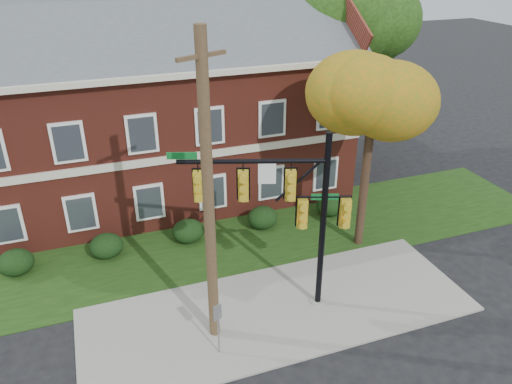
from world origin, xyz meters
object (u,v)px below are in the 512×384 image
object	(u,v)px
hedge_center	(188,231)
utility_pole	(209,201)
hedge_far_right	(330,205)
tree_right_rear	(358,19)
sign_post	(218,322)
apartment_building	(158,100)
hedge_far_left	(16,262)
traffic_signal	(288,205)
hedge_left	(106,246)
hedge_right	(263,218)
tree_near_right	(381,96)

from	to	relation	value
hedge_center	utility_pole	size ratio (longest dim) A/B	0.14
hedge_far_right	tree_right_rear	xyz separation A→B (m)	(4.31, 6.11, 7.60)
tree_right_rear	utility_pole	world-z (taller)	tree_right_rear
sign_post	apartment_building	bearing A→B (deg)	67.29
apartment_building	hedge_far_left	world-z (taller)	apartment_building
traffic_signal	utility_pole	distance (m)	3.07
apartment_building	hedge_left	bearing A→B (deg)	-123.67
hedge_far_left	hedge_right	bearing A→B (deg)	0.00
hedge_far_left	hedge_center	distance (m)	7.00
apartment_building	tree_near_right	bearing A→B (deg)	-48.23
tree_right_rear	hedge_left	bearing A→B (deg)	-157.58
hedge_right	utility_pole	size ratio (longest dim) A/B	0.14
apartment_building	sign_post	bearing A→B (deg)	-92.88
hedge_center	sign_post	world-z (taller)	sign_post
hedge_right	tree_right_rear	size ratio (longest dim) A/B	0.13
apartment_building	hedge_far_right	size ratio (longest dim) A/B	13.43
apartment_building	sign_post	distance (m)	12.78
hedge_far_left	hedge_far_right	distance (m)	14.00
hedge_far_left	hedge_center	xyz separation A→B (m)	(7.00, 0.00, 0.00)
hedge_far_right	tree_near_right	world-z (taller)	tree_near_right
hedge_center	traffic_signal	size ratio (longest dim) A/B	0.21
tree_near_right	sign_post	bearing A→B (deg)	-152.14
hedge_left	hedge_far_right	size ratio (longest dim) A/B	1.00
hedge_center	hedge_right	bearing A→B (deg)	0.00
apartment_building	hedge_center	world-z (taller)	apartment_building
tree_near_right	traffic_signal	world-z (taller)	tree_near_right
hedge_left	hedge_center	size ratio (longest dim) A/B	1.00
tree_near_right	tree_right_rear	world-z (taller)	tree_right_rear
hedge_far_left	hedge_center	world-z (taller)	same
apartment_building	hedge_left	xyz separation A→B (m)	(-3.50, -5.25, -4.46)
hedge_left	hedge_far_right	xyz separation A→B (m)	(10.50, 0.00, 0.00)
hedge_far_left	hedge_left	world-z (taller)	same
traffic_signal	tree_near_right	bearing A→B (deg)	46.68
utility_pole	hedge_far_left	bearing A→B (deg)	113.20
hedge_far_left	tree_near_right	bearing A→B (deg)	-11.27
hedge_far_right	tree_near_right	distance (m)	6.77
tree_near_right	sign_post	xyz separation A→B (m)	(-7.84, -4.14, -5.32)
hedge_right	tree_right_rear	distance (m)	12.50
tree_right_rear	sign_post	world-z (taller)	tree_right_rear
traffic_signal	utility_pole	world-z (taller)	utility_pole
traffic_signal	sign_post	distance (m)	4.36
hedge_center	hedge_right	size ratio (longest dim) A/B	1.00
hedge_left	tree_right_rear	size ratio (longest dim) A/B	0.13
utility_pole	apartment_building	bearing A→B (deg)	63.63
hedge_center	hedge_right	xyz separation A→B (m)	(3.50, 0.00, 0.00)
hedge_center	tree_near_right	size ratio (longest dim) A/B	0.16
hedge_left	utility_pole	xyz separation A→B (m)	(3.00, -6.05, 4.61)
utility_pole	sign_post	size ratio (longest dim) A/B	5.09
traffic_signal	apartment_building	bearing A→B (deg)	121.05
apartment_building	hedge_center	distance (m)	6.89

